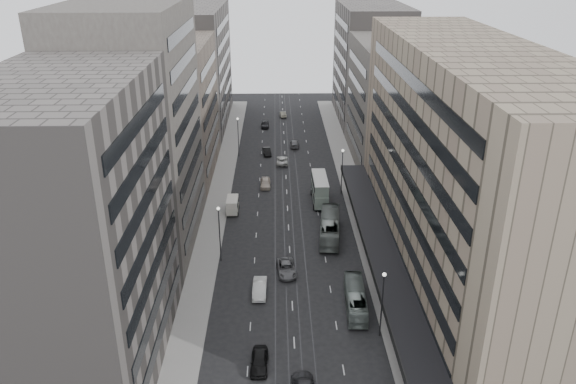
{
  "coord_description": "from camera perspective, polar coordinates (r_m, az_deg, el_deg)",
  "views": [
    {
      "loc": [
        -1.79,
        -56.4,
        40.39
      ],
      "look_at": [
        -0.1,
        20.87,
        6.56
      ],
      "focal_mm": 35.0,
      "sensor_mm": 36.0,
      "label": 1
    }
  ],
  "objects": [
    {
      "name": "sedan_9",
      "position": [
        146.57,
        -0.53,
        7.92
      ],
      "size": [
        1.85,
        4.24,
        1.35
      ],
      "primitive_type": "imported",
      "rotation": [
        0.0,
        0.0,
        3.25
      ],
      "color": "gray",
      "rests_on": "ground"
    },
    {
      "name": "sedan_5",
      "position": [
        118.99,
        -2.18,
        4.14
      ],
      "size": [
        2.09,
        4.51,
        1.43
      ],
      "primitive_type": "imported",
      "rotation": [
        0.0,
        0.0,
        0.14
      ],
      "color": "black",
      "rests_on": "ground"
    },
    {
      "name": "lamp_right_far",
      "position": [
        98.61,
        5.53,
        2.62
      ],
      "size": [
        0.44,
        0.44,
        8.32
      ],
      "color": "#262628",
      "rests_on": "ground"
    },
    {
      "name": "department_store",
      "position": [
        73.04,
        17.4,
        2.13
      ],
      "size": [
        19.2,
        60.0,
        30.0
      ],
      "color": "gray",
      "rests_on": "ground"
    },
    {
      "name": "lamp_left_near",
      "position": [
        77.33,
        -7.0,
        -3.62
      ],
      "size": [
        0.44,
        0.44,
        8.32
      ],
      "color": "#262628",
      "rests_on": "ground"
    },
    {
      "name": "double_decker",
      "position": [
        95.9,
        3.25,
        0.32
      ],
      "size": [
        2.66,
        8.45,
        4.61
      ],
      "rotation": [
        0.0,
        0.0,
        0.01
      ],
      "color": "gray",
      "rests_on": "ground"
    },
    {
      "name": "panel_van",
      "position": [
        92.87,
        -5.67,
        -1.3
      ],
      "size": [
        2.01,
        4.07,
        2.56
      ],
      "rotation": [
        0.0,
        0.0,
        -0.0
      ],
      "color": "beige",
      "rests_on": "ground"
    },
    {
      "name": "lamp_right_near",
      "position": [
        63.34,
        9.58,
        -10.49
      ],
      "size": [
        0.44,
        0.44,
        8.32
      ],
      "color": "#262628",
      "rests_on": "ground"
    },
    {
      "name": "sedan_8",
      "position": [
        137.74,
        -2.34,
        6.9
      ],
      "size": [
        1.85,
        4.57,
        1.55
      ],
      "primitive_type": "imported",
      "rotation": [
        0.0,
        0.0,
        0.0
      ],
      "color": "black",
      "rests_on": "ground"
    },
    {
      "name": "building_left_c",
      "position": [
        107.95,
        -11.85,
        8.16
      ],
      "size": [
        15.0,
        28.0,
        25.0
      ],
      "primitive_type": "cube",
      "color": "#74675A",
      "rests_on": "ground"
    },
    {
      "name": "bus_far",
      "position": [
        85.03,
        4.27,
        -3.55
      ],
      "size": [
        3.96,
        11.97,
        3.27
      ],
      "primitive_type": "imported",
      "rotation": [
        0.0,
        0.0,
        3.04
      ],
      "color": "slate",
      "rests_on": "ground"
    },
    {
      "name": "building_right_mid",
      "position": [
        114.45,
        10.66,
        8.87
      ],
      "size": [
        15.0,
        28.0,
        24.0
      ],
      "primitive_type": "cube",
      "color": "#4B4641",
      "rests_on": "ground"
    },
    {
      "name": "sedan_4",
      "position": [
        102.69,
        -2.31,
        0.93
      ],
      "size": [
        1.87,
        4.62,
        1.57
      ],
      "primitive_type": "imported",
      "rotation": [
        0.0,
        0.0,
        -0.0
      ],
      "color": "#BFAF9E",
      "rests_on": "ground"
    },
    {
      "name": "sedan_7",
      "position": [
        123.89,
        0.65,
        4.94
      ],
      "size": [
        1.93,
        4.69,
        1.36
      ],
      "primitive_type": "imported",
      "rotation": [
        0.0,
        0.0,
        3.15
      ],
      "color": "#5D5E60",
      "rests_on": "ground"
    },
    {
      "name": "building_right_far",
      "position": [
        142.81,
        8.36,
        12.75
      ],
      "size": [
        15.0,
        32.0,
        28.0
      ],
      "primitive_type": "cube",
      "color": "#645E5A",
      "rests_on": "ground"
    },
    {
      "name": "building_left_a",
      "position": [
        58.1,
        -20.99,
        -3.98
      ],
      "size": [
        15.0,
        28.0,
        30.0
      ],
      "primitive_type": "cube",
      "color": "#645E5A",
      "rests_on": "ground"
    },
    {
      "name": "ground",
      "position": [
        69.39,
        0.47,
        -11.96
      ],
      "size": [
        220.0,
        220.0,
        0.0
      ],
      "primitive_type": "plane",
      "color": "black",
      "rests_on": "ground"
    },
    {
      "name": "sedan_1",
      "position": [
        72.04,
        -2.9,
        -9.74
      ],
      "size": [
        1.79,
        4.87,
        1.59
      ],
      "primitive_type": "imported",
      "rotation": [
        0.0,
        0.0,
        -0.02
      ],
      "color": "silver",
      "rests_on": "ground"
    },
    {
      "name": "bus_near",
      "position": [
        69.61,
        6.87,
        -10.69
      ],
      "size": [
        2.73,
        9.65,
        2.66
      ],
      "primitive_type": "imported",
      "rotation": [
        0.0,
        0.0,
        3.09
      ],
      "color": "gray",
      "rests_on": "ground"
    },
    {
      "name": "sidewalk_left",
      "position": [
        102.7,
        -6.85,
        0.35
      ],
      "size": [
        4.0,
        125.0,
        0.15
      ],
      "primitive_type": "cube",
      "color": "gray",
      "rests_on": "ground"
    },
    {
      "name": "sedan_6",
      "position": [
        113.89,
        -0.6,
        3.24
      ],
      "size": [
        2.34,
        5.0,
        1.38
      ],
      "primitive_type": "imported",
      "rotation": [
        0.0,
        0.0,
        3.13
      ],
      "color": "silver",
      "rests_on": "ground"
    },
    {
      "name": "building_left_b",
      "position": [
        81.37,
        -15.3,
        6.08
      ],
      "size": [
        15.0,
        26.0,
        34.0
      ],
      "primitive_type": "cube",
      "color": "#4B4641",
      "rests_on": "ground"
    },
    {
      "name": "sedan_2",
      "position": [
        76.14,
        -0.17,
        -7.77
      ],
      "size": [
        2.87,
        5.36,
        1.43
      ],
      "primitive_type": "imported",
      "rotation": [
        0.0,
        0.0,
        0.1
      ],
      "color": "#5E5E61",
      "rests_on": "ground"
    },
    {
      "name": "building_left_d",
      "position": [
        139.35,
        -9.59,
        12.4
      ],
      "size": [
        15.0,
        38.0,
        28.0
      ],
      "primitive_type": "cube",
      "color": "#645E5A",
      "rests_on": "ground"
    },
    {
      "name": "sidewalk_right",
      "position": [
        103.12,
        6.54,
        0.46
      ],
      "size": [
        4.0,
        125.0,
        0.15
      ],
      "primitive_type": "cube",
      "color": "gray",
      "rests_on": "ground"
    },
    {
      "name": "sedan_0",
      "position": [
        61.14,
        -2.93,
        -16.79
      ],
      "size": [
        1.96,
        4.6,
        1.55
      ],
      "primitive_type": "imported",
      "rotation": [
        0.0,
        0.0,
        -0.03
      ],
      "color": "black",
      "rests_on": "ground"
    },
    {
      "name": "lamp_left_far",
      "position": [
        117.09,
        -5.09,
        6.06
      ],
      "size": [
        0.44,
        0.44,
        8.32
      ],
      "color": "#262628",
      "rests_on": "ground"
    }
  ]
}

